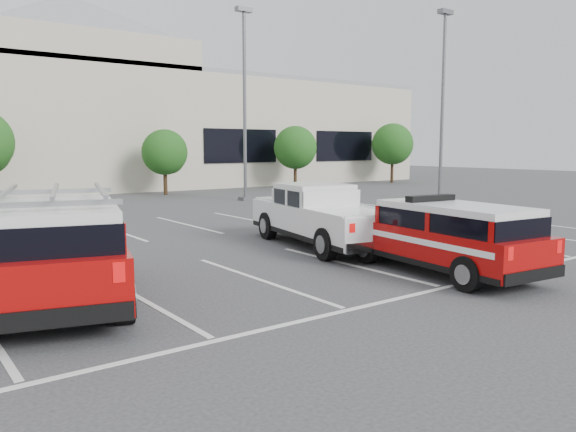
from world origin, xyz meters
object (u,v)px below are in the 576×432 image
object	(u,v)px
light_pole_mid	(245,105)
tree_far_right	(393,146)
light_pole_right	(442,105)
convention_building	(39,121)
ladder_suv	(59,258)
fire_chief_suv	(443,242)
white_pickup	(322,222)
tree_right	(296,149)
tree_mid_right	(166,154)

from	to	relation	value
light_pole_mid	tree_far_right	bearing A→B (deg)	18.48
light_pole_mid	light_pole_right	world-z (taller)	same
convention_building	ladder_suv	size ratio (longest dim) A/B	10.16
ladder_suv	fire_chief_suv	bearing A→B (deg)	-2.70
fire_chief_suv	white_pickup	xyz separation A→B (m)	(0.04, 4.41, -0.00)
white_pickup	ladder_suv	size ratio (longest dim) A/B	1.05
light_pole_right	white_pickup	bearing A→B (deg)	-153.25
tree_right	light_pole_right	distance (m)	12.32
convention_building	white_pickup	size ratio (longest dim) A/B	9.68
tree_right	ladder_suv	bearing A→B (deg)	-135.57
convention_building	white_pickup	world-z (taller)	convention_building
tree_mid_right	fire_chief_suv	world-z (taller)	tree_mid_right
tree_far_right	ladder_suv	xyz separation A→B (m)	(-31.82, -21.38, -2.17)
tree_far_right	light_pole_right	xyz separation A→B (m)	(-9.09, -12.05, 2.14)
tree_far_right	tree_mid_right	bearing A→B (deg)	-180.00
light_pole_right	ladder_suv	xyz separation A→B (m)	(-22.72, -9.34, -4.31)
light_pole_right	tree_right	bearing A→B (deg)	94.31
white_pickup	ladder_suv	xyz separation A→B (m)	(-7.88, -1.86, 0.15)
tree_mid_right	ladder_suv	xyz separation A→B (m)	(-11.81, -21.38, -1.63)
tree_mid_right	tree_right	xyz separation A→B (m)	(10.00, 0.00, 0.27)
convention_building	fire_chief_suv	bearing A→B (deg)	-88.41
tree_mid_right	ladder_suv	bearing A→B (deg)	-118.92
tree_far_right	ladder_suv	size ratio (longest dim) A/B	0.82
tree_far_right	white_pickup	xyz separation A→B (m)	(-23.93, -19.52, -2.32)
ladder_suv	convention_building	bearing A→B (deg)	92.82
tree_far_right	white_pickup	size ratio (longest dim) A/B	0.78
light_pole_mid	white_pickup	bearing A→B (deg)	-113.42
tree_mid_right	tree_right	size ratio (longest dim) A/B	0.90
light_pole_mid	fire_chief_suv	bearing A→B (deg)	-108.19
tree_right	tree_far_right	world-z (taller)	tree_far_right
tree_mid_right	white_pickup	xyz separation A→B (m)	(-3.93, -19.52, -1.78)
white_pickup	ladder_suv	bearing A→B (deg)	-155.48
light_pole_right	convention_building	bearing A→B (deg)	125.89
light_pole_mid	ladder_suv	distance (m)	21.03
light_pole_right	fire_chief_suv	world-z (taller)	light_pole_right
convention_building	white_pickup	bearing A→B (deg)	-88.09
convention_building	tree_mid_right	xyz separation A→B (m)	(4.91, -9.82, -2.22)
convention_building	light_pole_mid	size ratio (longest dim) A/B	5.86
fire_chief_suv	ladder_suv	bearing A→B (deg)	168.25
fire_chief_suv	light_pole_right	bearing A→B (deg)	44.87
light_pole_mid	ladder_suv	world-z (taller)	light_pole_mid
white_pickup	ladder_suv	world-z (taller)	ladder_suv
ladder_suv	white_pickup	bearing A→B (deg)	28.58
tree_mid_right	ladder_suv	size ratio (longest dim) A/B	0.68
tree_mid_right	light_pole_right	world-z (taller)	light_pole_right
light_pole_mid	ladder_suv	bearing A→B (deg)	-131.82
fire_chief_suv	white_pickup	bearing A→B (deg)	95.73
tree_right	ladder_suv	distance (m)	30.61
light_pole_right	fire_chief_suv	distance (m)	19.56
tree_mid_right	fire_chief_suv	xyz separation A→B (m)	(-3.97, -23.93, -1.77)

